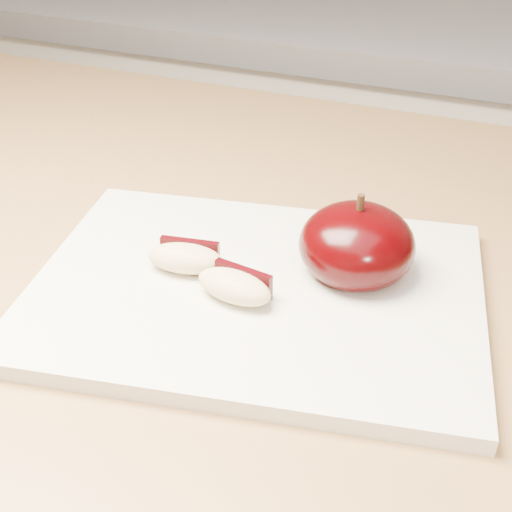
% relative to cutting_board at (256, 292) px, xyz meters
% --- Properties ---
extents(back_cabinet, '(2.40, 0.62, 0.94)m').
position_rel_cutting_board_xyz_m(back_cabinet, '(0.06, 0.79, -0.44)').
color(back_cabinet, silver).
rests_on(back_cabinet, ground).
extents(cutting_board, '(0.36, 0.29, 0.01)m').
position_rel_cutting_board_xyz_m(cutting_board, '(0.00, 0.00, 0.00)').
color(cutting_board, silver).
rests_on(cutting_board, island_counter).
extents(apple_half, '(0.10, 0.10, 0.07)m').
position_rel_cutting_board_xyz_m(apple_half, '(0.06, 0.05, 0.03)').
color(apple_half, black).
rests_on(apple_half, cutting_board).
extents(apple_wedge_a, '(0.06, 0.04, 0.02)m').
position_rel_cutting_board_xyz_m(apple_wedge_a, '(-0.06, -0.00, 0.02)').
color(apple_wedge_a, '#D6BE88').
rests_on(apple_wedge_a, cutting_board).
extents(apple_wedge_b, '(0.06, 0.04, 0.02)m').
position_rel_cutting_board_xyz_m(apple_wedge_b, '(-0.01, -0.02, 0.02)').
color(apple_wedge_b, '#D6BE88').
rests_on(apple_wedge_b, cutting_board).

